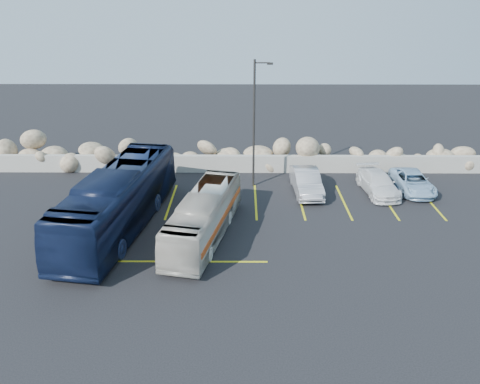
{
  "coord_description": "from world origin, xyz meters",
  "views": [
    {
      "loc": [
        1.84,
        -18.6,
        11.74
      ],
      "look_at": [
        1.68,
        4.0,
        1.93
      ],
      "focal_mm": 35.0,
      "sensor_mm": 36.0,
      "label": 1
    }
  ],
  "objects_px": {
    "car_d": "(413,182)",
    "tour_coach": "(119,200)",
    "car_b": "(306,182)",
    "vintage_bus": "(204,216)",
    "car_c": "(378,183)",
    "lamppost": "(255,121)"
  },
  "relations": [
    {
      "from": "tour_coach",
      "to": "car_d",
      "type": "distance_m",
      "value": 17.98
    },
    {
      "from": "car_b",
      "to": "car_d",
      "type": "height_order",
      "value": "car_b"
    },
    {
      "from": "vintage_bus",
      "to": "car_d",
      "type": "distance_m",
      "value": 14.08
    },
    {
      "from": "car_b",
      "to": "lamppost",
      "type": "bearing_deg",
      "value": 158.38
    },
    {
      "from": "tour_coach",
      "to": "car_d",
      "type": "height_order",
      "value": "tour_coach"
    },
    {
      "from": "vintage_bus",
      "to": "car_b",
      "type": "relative_size",
      "value": 1.91
    },
    {
      "from": "vintage_bus",
      "to": "tour_coach",
      "type": "xyz_separation_m",
      "value": [
        -4.55,
        1.03,
        0.44
      ]
    },
    {
      "from": "car_c",
      "to": "car_d",
      "type": "relative_size",
      "value": 1.02
    },
    {
      "from": "car_b",
      "to": "car_c",
      "type": "relative_size",
      "value": 1.01
    },
    {
      "from": "lamppost",
      "to": "car_d",
      "type": "relative_size",
      "value": 1.87
    },
    {
      "from": "lamppost",
      "to": "car_b",
      "type": "bearing_deg",
      "value": -18.73
    },
    {
      "from": "car_b",
      "to": "car_d",
      "type": "distance_m",
      "value": 6.76
    },
    {
      "from": "car_c",
      "to": "vintage_bus",
      "type": "bearing_deg",
      "value": -156.34
    },
    {
      "from": "car_d",
      "to": "vintage_bus",
      "type": "bearing_deg",
      "value": -155.34
    },
    {
      "from": "vintage_bus",
      "to": "car_c",
      "type": "bearing_deg",
      "value": 40.96
    },
    {
      "from": "car_b",
      "to": "car_c",
      "type": "xyz_separation_m",
      "value": [
        4.47,
        0.02,
        -0.1
      ]
    },
    {
      "from": "car_d",
      "to": "tour_coach",
      "type": "bearing_deg",
      "value": -164.62
    },
    {
      "from": "vintage_bus",
      "to": "lamppost",
      "type": "bearing_deg",
      "value": 80.51
    },
    {
      "from": "tour_coach",
      "to": "vintage_bus",
      "type": "bearing_deg",
      "value": -4.08
    },
    {
      "from": "lamppost",
      "to": "car_d",
      "type": "bearing_deg",
      "value": -4.3
    },
    {
      "from": "car_b",
      "to": "vintage_bus",
      "type": "bearing_deg",
      "value": -138.78
    },
    {
      "from": "lamppost",
      "to": "tour_coach",
      "type": "xyz_separation_m",
      "value": [
        -7.24,
        -5.82,
        -2.68
      ]
    }
  ]
}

